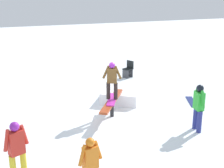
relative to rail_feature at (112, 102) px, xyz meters
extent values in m
plane|color=white|center=(0.00, 0.00, -0.56)|extent=(60.00, 60.00, 0.00)
cylinder|color=black|center=(0.00, 0.00, -0.27)|extent=(0.14, 0.14, 0.57)
cube|color=#A53F1E|center=(0.00, 0.00, 0.05)|extent=(2.27, 1.67, 0.08)
cube|color=white|center=(-1.55, 1.05, -0.32)|extent=(2.33, 2.25, 0.48)
cube|color=#C12BA5|center=(0.00, 0.00, 0.11)|extent=(1.33, 0.85, 0.03)
cylinder|color=#2B221F|center=(-0.06, -0.12, 0.43)|extent=(0.14, 0.14, 0.62)
cylinder|color=#2B221F|center=(0.06, 0.12, 0.43)|extent=(0.14, 0.14, 0.62)
cube|color=brown|center=(0.00, 0.00, 1.01)|extent=(0.34, 0.40, 0.54)
cylinder|color=brown|center=(-0.09, -0.19, 1.13)|extent=(0.20, 0.28, 0.49)
cylinder|color=brown|center=(0.09, 0.19, 1.13)|extent=(0.20, 0.28, 0.49)
sphere|color=purple|center=(0.00, 0.00, 1.39)|extent=(0.22, 0.22, 0.22)
cylinder|color=navy|center=(2.27, 2.19, -0.19)|extent=(0.16, 0.16, 0.75)
cylinder|color=navy|center=(1.98, 2.23, -0.19)|extent=(0.16, 0.16, 0.75)
cube|color=green|center=(2.13, 2.21, 0.49)|extent=(0.41, 0.28, 0.61)
cylinder|color=green|center=(2.36, 2.18, 0.63)|extent=(0.26, 0.13, 0.55)
cylinder|color=green|center=(1.90, 2.25, 0.63)|extent=(0.26, 0.13, 0.55)
sphere|color=black|center=(2.13, 2.21, 0.92)|extent=(0.24, 0.24, 0.24)
cube|color=orange|center=(4.06, -2.08, 0.37)|extent=(0.28, 0.37, 0.54)
cylinder|color=orange|center=(4.11, -2.28, 0.50)|extent=(0.14, 0.23, 0.48)
cylinder|color=orange|center=(4.00, -1.88, 0.50)|extent=(0.14, 0.23, 0.48)
sphere|color=orange|center=(4.06, -2.08, 0.75)|extent=(0.21, 0.21, 0.21)
cylinder|color=gold|center=(2.95, -3.45, -0.17)|extent=(0.15, 0.15, 0.77)
cube|color=red|center=(3.01, -3.58, 0.51)|extent=(0.34, 0.41, 0.60)
cylinder|color=red|center=(2.92, -3.37, 0.64)|extent=(0.16, 0.22, 0.52)
cylinder|color=red|center=(3.09, -3.79, 0.64)|extent=(0.16, 0.22, 0.52)
sphere|color=purple|center=(3.01, -3.58, 0.92)|extent=(0.23, 0.23, 0.23)
cube|color=navy|center=(-0.21, 3.65, -0.55)|extent=(1.29, 0.75, 0.02)
cube|color=#3F3F44|center=(-4.53, 2.49, -0.34)|extent=(0.37, 0.20, 0.44)
cube|color=#3F3F44|center=(-4.69, 2.82, -0.34)|extent=(0.37, 0.20, 0.44)
cube|color=black|center=(-4.61, 2.66, -0.10)|extent=(0.59, 0.59, 0.04)
cube|color=black|center=(-4.70, 2.83, 0.12)|extent=(0.41, 0.23, 0.40)
camera|label=1|loc=(9.99, -3.83, 4.00)|focal=50.00mm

